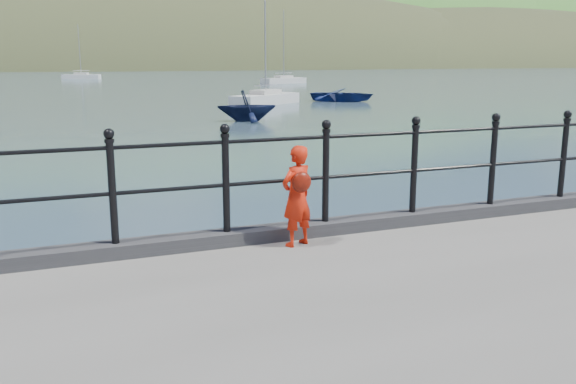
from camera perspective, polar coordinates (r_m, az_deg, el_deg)
name	(u,v)px	position (r m, az deg, el deg)	size (l,w,h in m)	color
ground	(274,314)	(7.51, -1.36, -11.39)	(600.00, 600.00, 0.00)	#2D4251
kerb	(278,232)	(7.01, -0.98, -3.78)	(60.00, 0.30, 0.15)	#28282B
railing	(277,168)	(6.84, -1.01, 2.25)	(18.11, 0.11, 1.20)	black
far_shore	(158,124)	(250.53, -12.07, 6.22)	(830.00, 200.00, 156.00)	#333A21
child	(297,195)	(6.64, 0.85, -0.33)	(0.48, 0.40, 1.12)	red
launch_blue	(342,95)	(44.82, 5.10, 9.04)	(3.25, 4.55, 0.94)	navy
launch_navy	(247,106)	(30.36, -3.88, 8.04)	(2.48, 2.87, 1.51)	black
sailboat_deep	(81,77)	(99.00, -18.77, 10.16)	(5.77, 3.48, 8.28)	white
sailboat_far	(284,81)	(77.18, -0.40, 10.36)	(6.54, 4.05, 9.09)	silver
sailboat_near	(266,100)	(41.50, -2.10, 8.64)	(5.92, 5.15, 8.50)	silver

